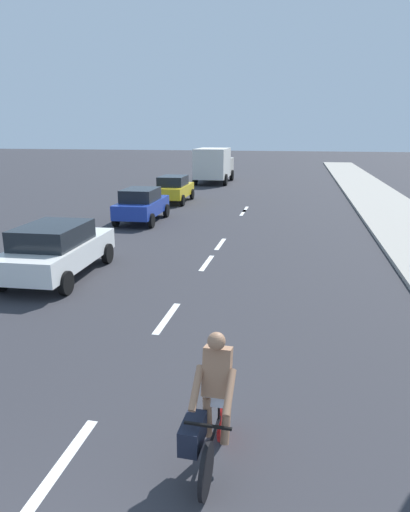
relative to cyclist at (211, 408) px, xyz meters
name	(u,v)px	position (x,y,z in m)	size (l,w,h in m)	color
ground_plane	(238,219)	(-1.87, 16.64, -0.83)	(160.00, 160.00, 0.00)	#2D2D33
sidewalk_strip	(398,216)	(5.77, 18.64, -0.76)	(3.60, 80.00, 0.14)	#9E998E
lane_stripe_1	(62,463)	(-1.87, -0.36, -0.83)	(0.16, 1.80, 0.01)	white
lane_stripe_2	(167,318)	(-1.87, 4.42, -0.83)	(0.16, 1.80, 0.01)	white
lane_stripe_3	(207,263)	(-1.87, 8.97, -0.83)	(0.16, 1.80, 0.01)	white
lane_stripe_4	(220,244)	(-1.87, 11.57, -0.83)	(0.16, 1.80, 0.01)	white
lane_stripe_5	(243,213)	(-1.87, 18.54, -0.83)	(0.16, 1.80, 0.01)	white
lane_stripe_6	(246,209)	(-1.87, 19.64, -0.83)	(0.16, 1.80, 0.01)	white
cyclist	(211,408)	(0.00, 0.00, 0.00)	(0.62, 1.71, 1.82)	black
parked_car_white	(57,249)	(-5.85, 6.74, 0.01)	(2.17, 4.44, 1.57)	white
parked_car_blue	(142,204)	(-6.22, 15.14, 0.00)	(1.93, 3.95, 1.57)	#1E389E
parked_car_yellow	(174,188)	(-6.39, 21.31, 0.01)	(1.92, 3.98, 1.57)	gold
delivery_truck	(214,164)	(-5.98, 32.21, 0.67)	(2.76, 6.28, 2.80)	beige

